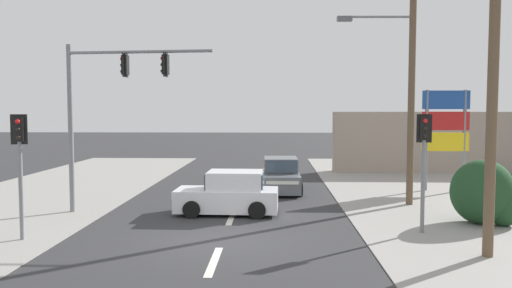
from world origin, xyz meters
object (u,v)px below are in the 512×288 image
object	(u,v)px
hatchback_crossing_left	(229,194)
pedestal_signal_right_kerb	(424,153)
traffic_signal_mast	(105,97)
utility_pole_foreground_right	(489,45)
hatchback_oncoming_mid	(281,176)
utility_pole_midground_right	(409,66)
shopping_plaza_sign	(446,126)
pedestal_signal_left_kerb	(20,155)

from	to	relation	value
hatchback_crossing_left	pedestal_signal_right_kerb	bearing A→B (deg)	-23.37
traffic_signal_mast	hatchback_crossing_left	bearing A→B (deg)	0.19
utility_pole_foreground_right	hatchback_oncoming_mid	bearing A→B (deg)	116.11
traffic_signal_mast	hatchback_oncoming_mid	xyz separation A→B (m)	(6.30, 4.97, -3.44)
utility_pole_midground_right	hatchback_crossing_left	xyz separation A→B (m)	(-6.71, -1.92, -4.67)
utility_pole_foreground_right	hatchback_crossing_left	size ratio (longest dim) A/B	2.66
traffic_signal_mast	shopping_plaza_sign	size ratio (longest dim) A/B	1.30
utility_pole_foreground_right	traffic_signal_mast	size ratio (longest dim) A/B	1.63
utility_pole_foreground_right	traffic_signal_mast	bearing A→B (deg)	155.85
utility_pole_foreground_right	traffic_signal_mast	xyz separation A→B (m)	(-11.19, 5.02, -1.11)
utility_pole_midground_right	hatchback_oncoming_mid	distance (m)	7.37
utility_pole_midground_right	hatchback_oncoming_mid	bearing A→B (deg)	147.82
traffic_signal_mast	pedestal_signal_left_kerb	xyz separation A→B (m)	(-1.13, -3.81, -1.73)
utility_pole_midground_right	hatchback_oncoming_mid	world-z (taller)	utility_pole_midground_right
traffic_signal_mast	pedestal_signal_right_kerb	bearing A→B (deg)	-13.93
pedestal_signal_right_kerb	utility_pole_midground_right	bearing A→B (deg)	81.15
utility_pole_midground_right	hatchback_crossing_left	size ratio (longest dim) A/B	2.73
traffic_signal_mast	hatchback_oncoming_mid	bearing A→B (deg)	38.29
utility_pole_foreground_right	pedestal_signal_right_kerb	distance (m)	3.82
utility_pole_foreground_right	hatchback_crossing_left	xyz separation A→B (m)	(-6.79, 5.03, -4.55)
utility_pole_midground_right	pedestal_signal_right_kerb	world-z (taller)	utility_pole_midground_right
utility_pole_midground_right	hatchback_crossing_left	world-z (taller)	utility_pole_midground_right
pedestal_signal_right_kerb	hatchback_crossing_left	world-z (taller)	pedestal_signal_right_kerb
utility_pole_foreground_right	shopping_plaza_sign	size ratio (longest dim) A/B	2.13
hatchback_crossing_left	shopping_plaza_sign	bearing A→B (deg)	30.15
pedestal_signal_right_kerb	hatchback_oncoming_mid	bearing A→B (deg)	118.60
pedestal_signal_left_kerb	hatchback_oncoming_mid	size ratio (longest dim) A/B	0.97
hatchback_oncoming_mid	utility_pole_midground_right	bearing A→B (deg)	-32.18
utility_pole_midground_right	pedestal_signal_left_kerb	size ratio (longest dim) A/B	2.82
pedestal_signal_right_kerb	pedestal_signal_left_kerb	size ratio (longest dim) A/B	1.00
utility_pole_foreground_right	pedestal_signal_left_kerb	xyz separation A→B (m)	(-12.32, 1.21, -2.84)
hatchback_oncoming_mid	utility_pole_foreground_right	bearing A→B (deg)	-63.89
utility_pole_midground_right	utility_pole_foreground_right	bearing A→B (deg)	-89.38
pedestal_signal_left_kerb	hatchback_crossing_left	world-z (taller)	pedestal_signal_left_kerb
utility_pole_foreground_right	shopping_plaza_sign	bearing A→B (deg)	76.21
utility_pole_midground_right	shopping_plaza_sign	distance (m)	5.01
pedestal_signal_right_kerb	utility_pole_foreground_right	bearing A→B (deg)	-72.28
hatchback_crossing_left	utility_pole_midground_right	bearing A→B (deg)	15.97
traffic_signal_mast	hatchback_crossing_left	world-z (taller)	traffic_signal_mast
shopping_plaza_sign	hatchback_oncoming_mid	world-z (taller)	shopping_plaza_sign
hatchback_oncoming_mid	hatchback_crossing_left	bearing A→B (deg)	-110.92
utility_pole_foreground_right	pedestal_signal_left_kerb	world-z (taller)	utility_pole_foreground_right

